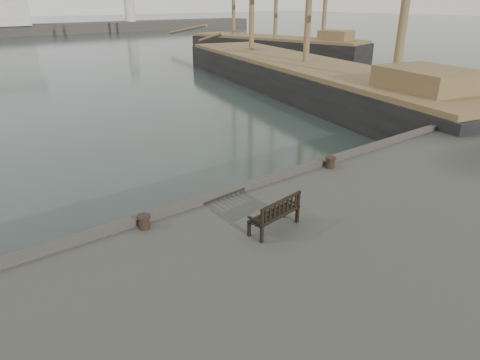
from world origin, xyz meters
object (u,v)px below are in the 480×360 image
at_px(bench, 275,220).
at_px(bollard_left, 144,222).
at_px(bollard_right, 330,163).
at_px(tall_ship_main, 304,83).
at_px(tall_ship_far, 275,50).

bearing_deg(bench, bollard_left, 133.40).
distance_m(bench, bollard_right, 4.81).
distance_m(tall_ship_main, tall_ship_far, 23.81).
bearing_deg(tall_ship_far, bollard_right, -143.51).
bearing_deg(bollard_right, tall_ship_far, 50.58).
bearing_deg(bollard_right, tall_ship_main, 46.81).
bearing_deg(bollard_left, bench, -38.42).
xyz_separation_m(bench, bollard_right, (4.36, 2.01, -0.08)).
bearing_deg(tall_ship_main, bollard_left, -131.33).
distance_m(bench, tall_ship_far, 49.02).
bearing_deg(bollard_right, bollard_left, 179.77).
relative_size(bench, bollard_left, 4.26).
bearing_deg(tall_ship_far, bollard_left, -149.77).
relative_size(bollard_left, bollard_right, 0.94).
bearing_deg(tall_ship_far, bench, -145.96).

